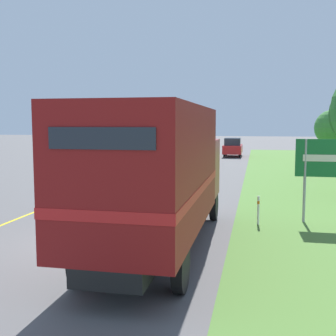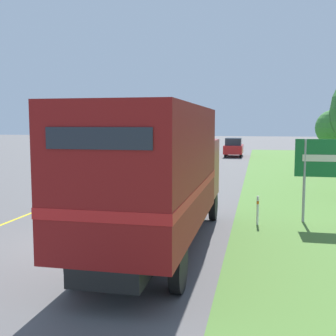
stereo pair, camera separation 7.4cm
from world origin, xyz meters
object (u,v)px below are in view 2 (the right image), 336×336
object	(u,v)px
horse_trailer_truck	(157,173)
lead_car_white	(163,158)
delineator_post	(258,210)
lead_car_red_ahead	(234,147)
highway_sign	(330,161)
roadside_tree_far	(334,128)

from	to	relation	value
horse_trailer_truck	lead_car_white	xyz separation A→B (m)	(-3.90, 17.70, -1.12)
horse_trailer_truck	delineator_post	distance (m)	4.58
lead_car_white	lead_car_red_ahead	bearing A→B (deg)	74.42
lead_car_red_ahead	highway_sign	bearing A→B (deg)	-80.34
horse_trailer_truck	lead_car_white	bearing A→B (deg)	102.42
lead_car_white	lead_car_red_ahead	xyz separation A→B (m)	(4.00, 14.34, 0.00)
delineator_post	highway_sign	bearing A→B (deg)	17.55
highway_sign	horse_trailer_truck	bearing A→B (deg)	-138.99
horse_trailer_truck	highway_sign	size ratio (longest dim) A/B	2.75
lead_car_red_ahead	roadside_tree_far	size ratio (longest dim) A/B	0.92
roadside_tree_far	delineator_post	world-z (taller)	roadside_tree_far
lead_car_white	highway_sign	distance (m)	16.11
highway_sign	roadside_tree_far	xyz separation A→B (m)	(3.68, 22.06, 0.87)
lead_car_white	delineator_post	world-z (taller)	lead_car_white
lead_car_white	delineator_post	xyz separation A→B (m)	(6.43, -14.22, -0.43)
delineator_post	horse_trailer_truck	bearing A→B (deg)	-126.10
highway_sign	delineator_post	distance (m)	2.87
lead_car_red_ahead	delineator_post	distance (m)	28.66
delineator_post	lead_car_red_ahead	bearing A→B (deg)	94.87
horse_trailer_truck	delineator_post	size ratio (longest dim) A/B	9.07
lead_car_white	horse_trailer_truck	bearing A→B (deg)	-77.58
horse_trailer_truck	roadside_tree_far	distance (m)	27.63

